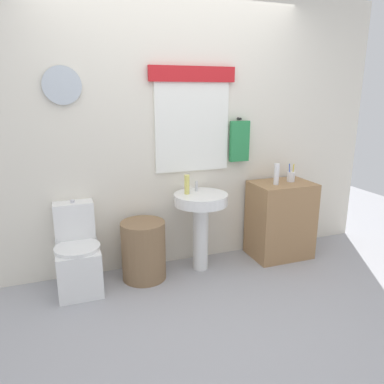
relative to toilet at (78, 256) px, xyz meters
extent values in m
plane|color=#A3A3A8|center=(0.95, -0.88, -0.29)|extent=(8.00, 8.00, 0.00)
cube|color=silver|center=(0.95, 0.27, 1.01)|extent=(4.40, 0.10, 2.60)
cube|color=white|center=(1.14, 0.20, 1.07)|extent=(0.73, 0.03, 0.84)
cube|color=red|center=(1.14, 0.19, 1.55)|extent=(0.83, 0.04, 0.14)
cylinder|color=silver|center=(0.00, 0.20, 1.44)|extent=(0.31, 0.03, 0.31)
cylinder|color=black|center=(1.63, 0.19, 1.14)|extent=(0.02, 0.06, 0.02)
cube|color=#2D894C|center=(1.63, 0.17, 0.92)|extent=(0.20, 0.05, 0.40)
cube|color=white|center=(0.00, -0.03, -0.09)|extent=(0.36, 0.50, 0.40)
cylinder|color=white|center=(0.00, -0.09, 0.12)|extent=(0.38, 0.38, 0.03)
cube|color=white|center=(0.00, 0.14, 0.28)|extent=(0.34, 0.18, 0.35)
cylinder|color=silver|center=(0.00, 0.14, 0.47)|extent=(0.04, 0.04, 0.02)
cylinder|color=#846647|center=(0.58, -0.03, -0.02)|extent=(0.40, 0.40, 0.55)
cylinder|color=white|center=(1.14, -0.03, 0.04)|extent=(0.15, 0.15, 0.66)
cylinder|color=white|center=(1.14, -0.03, 0.42)|extent=(0.51, 0.51, 0.10)
cylinder|color=silver|center=(1.14, 0.09, 0.52)|extent=(0.03, 0.03, 0.10)
cube|color=#9E754C|center=(2.03, -0.03, 0.11)|extent=(0.61, 0.44, 0.79)
cylinder|color=#DBD166|center=(1.02, 0.02, 0.56)|extent=(0.05, 0.05, 0.18)
cylinder|color=white|center=(1.93, -0.07, 0.61)|extent=(0.05, 0.05, 0.21)
cylinder|color=silver|center=(2.14, -0.01, 0.55)|extent=(0.08, 0.08, 0.10)
cylinder|color=yellow|center=(2.16, -0.02, 0.60)|extent=(0.02, 0.04, 0.18)
cylinder|color=blue|center=(2.12, -0.01, 0.60)|extent=(0.01, 0.04, 0.18)
camera|label=1|loc=(-0.07, -3.11, 1.39)|focal=34.37mm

